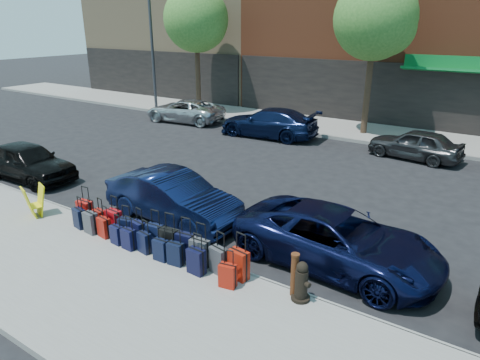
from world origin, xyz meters
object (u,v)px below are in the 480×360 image
Objects in this scene: tree_left at (198,21)px; suitcase_front_5 at (155,236)px; streetlight at (154,34)px; car_far_2 at (415,144)px; bollard at (295,274)px; display_rack at (35,201)px; car_near_1 at (173,197)px; car_far_0 at (185,111)px; car_near_0 at (28,161)px; car_far_1 at (269,123)px; fire_hydrant at (301,282)px; tree_center at (378,21)px; car_near_2 at (337,239)px.

tree_left reaches higher than suitcase_front_5.
streetlight reaches higher than car_far_2.
bollard reaches higher than display_rack.
car_near_1 is 0.92× the size of car_far_0.
car_near_0 is at bearing 168.73° from display_rack.
streetlight is 17.27m from car_near_1.
display_rack is 11.99m from car_far_1.
display_rack is 0.21× the size of car_near_1.
tree_left is 1.84× the size of car_near_0.
streetlight reaches higher than car_near_0.
tree_left is at bearing -93.90° from car_far_2.
car_near_0 reaches higher than bollard.
car_far_0 is at bearing -25.25° from streetlight.
suitcase_front_5 is 3.74m from bollard.
car_far_2 is at bearing 82.33° from car_far_0.
display_rack is at bearing -158.05° from fire_hydrant.
car_near_0 is at bearing 1.63° from car_far_0.
car_far_0 reaches higher than suitcase_front_5.
fire_hydrant is 17.49m from car_far_0.
bollard is at bearing -39.17° from streetlight.
tree_left reaches higher than car_far_0.
tree_center is 13.62m from car_near_2.
car_far_2 is (6.88, 0.15, -0.08)m from car_far_1.
fire_hydrant is 0.19× the size of car_far_0.
car_near_1 is 4.81m from car_near_2.
car_near_2 is (16.69, -11.65, -3.99)m from streetlight.
bollard is at bearing 177.81° from car_near_2.
tree_left is at bearing 133.80° from bollard.
car_near_1 is at bearing -97.04° from tree_center.
bollard is 11.33m from car_near_0.
car_far_1 is at bearing -144.78° from tree_center.
fire_hydrant is (13.75, -14.21, -4.87)m from tree_left.
streetlight reaches higher than bollard.
car_far_2 is at bearing 5.77° from car_near_2.
suitcase_front_5 is (12.78, -13.56, -4.20)m from streetlight.
tree_left reaches higher than car_near_0.
car_near_0 reaches higher than car_far_2.
tree_center is 1.96× the size of car_far_2.
streetlight is 8.16× the size of suitcase_front_5.
car_near_0 is at bearing -26.29° from car_far_1.
car_far_1 reaches higher than car_near_2.
fire_hydrant is at bearing -4.10° from suitcase_front_5.
car_near_0 is 6.64m from car_near_1.
tree_left is 16.57m from display_rack.
tree_center reaches higher than car_near_2.
car_far_2 reaches higher than suitcase_front_5.
car_far_1 is (-4.01, -2.83, -4.70)m from tree_center.
car_near_2 is (4.80, 0.23, -0.02)m from car_near_1.
car_far_2 is at bearing 109.72° from fire_hydrant.
suitcase_front_5 is 12.11m from car_far_2.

